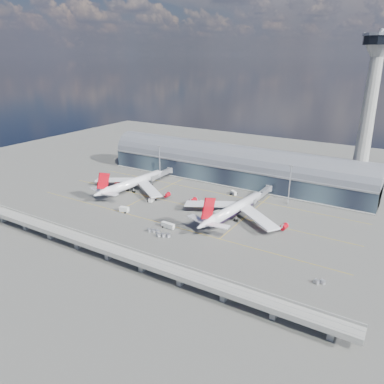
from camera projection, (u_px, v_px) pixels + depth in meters
The scene contains 20 objects.
ground at pixel (174, 218), 217.94m from camera, with size 500.00×500.00×0.00m, color #474744.
taxi_lines at pixel (194, 205), 235.65m from camera, with size 200.00×80.12×0.01m.
terminal at pixel (233, 167), 276.51m from camera, with size 200.00×30.00×28.00m.
control_tower at pixel (367, 121), 225.04m from camera, with size 19.00×19.00×103.00m.
guideway at pixel (107, 249), 172.06m from camera, with size 220.00×8.50×7.20m.
floodlight_mast_left at pixel (160, 162), 281.76m from camera, with size 3.00×0.70×25.70m.
floodlight_mast_right at pixel (290, 184), 232.84m from camera, with size 3.00×0.70×25.70m.
airliner_left at pixel (132, 183), 258.66m from camera, with size 63.66×66.92×20.38m.
airliner_right at pixel (234, 210), 214.83m from camera, with size 64.89×67.86×21.53m.
jet_bridge_left at pixel (162, 174), 281.56m from camera, with size 4.40×28.00×7.25m.
jet_bridge_right at pixel (262, 194), 240.68m from camera, with size 4.40×32.00×7.25m.
service_truck_0 at pixel (152, 199), 241.93m from camera, with size 3.92×7.38×2.91m.
service_truck_1 at pixel (124, 209), 225.24m from camera, with size 6.09×3.71×3.30m.
service_truck_2 at pixel (168, 225), 204.43m from camera, with size 8.28×2.94×2.95m.
service_truck_3 at pixel (217, 213), 220.72m from camera, with size 3.26×6.27×2.88m.
service_truck_4 at pixel (201, 203), 235.07m from camera, with size 2.98×4.97×2.70m.
service_truck_5 at pixel (234, 193), 253.44m from camera, with size 5.47×4.75×2.56m.
cargo_train_0 at pixel (163, 235), 194.73m from camera, with size 7.68×4.65×1.72m.
cargo_train_1 at pixel (153, 231), 199.65m from camera, with size 7.31×3.44×1.60m.
cargo_train_2 at pixel (320, 282), 154.90m from camera, with size 5.00×3.41×1.63m.
Camera 1 is at (112.80, -164.75, 89.25)m, focal length 35.00 mm.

